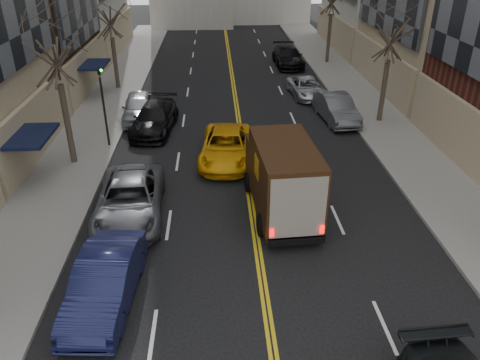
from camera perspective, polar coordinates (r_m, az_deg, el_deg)
The scene contains 16 objects.
sidewalk_left at distance 31.92m, azimuth -16.78°, elevation 7.53°, with size 4.00×66.00×0.15m, color slate.
sidewalk_right at distance 32.74m, azimuth 15.82°, elevation 8.17°, with size 4.00×66.00×0.15m, color slate.
tree_lf_mid at distance 23.70m, azimuth -22.08°, elevation 16.35°, with size 3.20×3.20×8.91m.
tree_lf_far at distance 36.23m, azimuth -15.78°, elevation 19.77°, with size 3.20×3.20×8.12m.
tree_rt_mid at distance 29.39m, azimuth 18.24°, elevation 18.02°, with size 3.20×3.20×8.32m.
traffic_signal at distance 26.08m, azimuth -16.39°, elevation 9.50°, with size 0.29×0.26×4.70m.
ups_truck at distance 19.35m, azimuth 5.12°, elevation 0.33°, with size 2.78×6.14×3.28m.
taxi at distance 24.28m, azimuth -1.70°, elevation 4.10°, with size 2.56×5.54×1.54m, color #EAA209.
pedestrian at distance 22.36m, azimuth 4.00°, elevation 2.16°, with size 0.64×0.42×1.77m, color black.
parked_lf_b at distance 15.72m, azimuth -16.14°, elevation -11.84°, with size 1.73×4.95×1.63m, color #121538.
parked_lf_c at distance 19.87m, azimuth -13.28°, elevation -2.37°, with size 2.67×5.79×1.61m, color #494B50.
parked_lf_d at distance 28.53m, azimuth -10.38°, elevation 7.41°, with size 2.20×5.42×1.57m, color black.
parked_lf_e at distance 30.52m, azimuth -12.25°, elevation 8.67°, with size 1.94×4.82×1.64m, color #A0A4A7.
parked_rt_a at distance 30.30m, azimuth 11.67°, elevation 8.56°, with size 1.72×4.93×1.62m, color #4A4D51.
parked_rt_b at distance 34.80m, azimuth 8.13°, elevation 11.10°, with size 2.16×4.69×1.30m, color #B5B6BD.
parked_rt_c at distance 43.12m, azimuth 5.87°, elevation 14.74°, with size 2.30×5.66×1.64m, color black.
Camera 1 is at (-1.47, -2.18, 10.60)m, focal length 35.00 mm.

